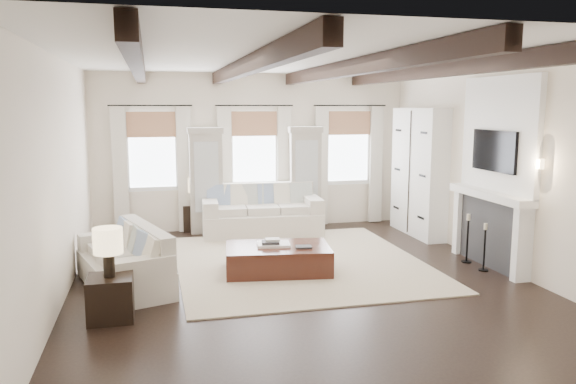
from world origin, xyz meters
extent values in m
plane|color=black|center=(0.00, 0.00, 0.00)|extent=(7.50, 7.50, 0.00)
cube|color=white|center=(0.00, 3.75, 1.60)|extent=(6.50, 0.04, 3.20)
cube|color=white|center=(0.00, -3.75, 1.60)|extent=(6.50, 0.04, 3.20)
cube|color=white|center=(-3.25, 0.00, 1.60)|extent=(0.04, 7.50, 3.20)
cube|color=white|center=(3.25, 0.00, 1.60)|extent=(0.04, 7.50, 3.20)
cube|color=white|center=(0.00, 0.00, 3.20)|extent=(6.50, 7.50, 0.04)
cube|color=black|center=(-2.20, 0.00, 3.08)|extent=(0.16, 7.40, 0.22)
cube|color=black|center=(-0.75, 0.00, 3.08)|extent=(0.16, 7.40, 0.22)
cube|color=black|center=(0.75, 0.00, 3.08)|extent=(0.16, 7.40, 0.22)
cube|color=black|center=(2.20, 0.00, 3.08)|extent=(0.16, 7.40, 0.22)
cube|color=white|center=(-2.05, 3.72, 1.65)|extent=(0.90, 0.03, 1.45)
cube|color=#A97351|center=(-2.05, 3.66, 2.18)|extent=(0.94, 0.04, 0.50)
cube|color=silver|center=(-2.67, 3.62, 1.27)|extent=(0.28, 0.08, 2.50)
cube|color=silver|center=(-1.43, 3.62, 1.27)|extent=(0.28, 0.08, 2.50)
cylinder|color=black|center=(-2.05, 3.61, 2.55)|extent=(1.60, 0.02, 0.02)
cube|color=white|center=(0.00, 3.72, 1.65)|extent=(0.90, 0.03, 1.45)
cube|color=#A97351|center=(0.00, 3.66, 2.18)|extent=(0.94, 0.04, 0.50)
cube|color=silver|center=(-0.62, 3.62, 1.27)|extent=(0.28, 0.08, 2.50)
cube|color=silver|center=(0.62, 3.62, 1.27)|extent=(0.28, 0.08, 2.50)
cylinder|color=black|center=(0.00, 3.61, 2.55)|extent=(1.60, 0.02, 0.02)
cube|color=white|center=(2.05, 3.72, 1.65)|extent=(0.90, 0.03, 1.45)
cube|color=#A97351|center=(2.05, 3.66, 2.18)|extent=(0.94, 0.04, 0.50)
cube|color=silver|center=(1.43, 3.62, 1.27)|extent=(0.28, 0.08, 2.50)
cube|color=silver|center=(2.67, 3.62, 1.27)|extent=(0.28, 0.08, 2.50)
cylinder|color=black|center=(2.05, 3.61, 2.55)|extent=(1.60, 0.02, 0.02)
cube|color=#ACA599|center=(-1.02, 3.53, 1.00)|extent=(0.64, 0.38, 2.00)
cube|color=#B2B7BA|center=(-1.02, 3.33, 1.15)|extent=(0.48, 0.02, 1.40)
cube|color=#ACA599|center=(-1.02, 3.53, 2.06)|extent=(0.70, 0.42, 0.12)
cube|color=#ACA599|center=(1.02, 3.53, 1.00)|extent=(0.64, 0.38, 2.00)
cube|color=#B2B7BA|center=(1.02, 3.33, 1.15)|extent=(0.48, 0.02, 1.40)
cube|color=#ACA599|center=(1.02, 3.53, 2.06)|extent=(0.70, 0.42, 0.12)
cube|color=#252528|center=(3.16, 0.00, 0.55)|extent=(0.18, 1.50, 1.10)
cube|color=black|center=(3.13, 0.00, 0.40)|extent=(0.10, 0.90, 0.70)
cube|color=white|center=(3.12, -0.82, 0.55)|extent=(0.26, 0.14, 1.10)
cube|color=white|center=(3.12, 0.82, 0.55)|extent=(0.26, 0.14, 1.10)
cube|color=white|center=(3.09, 0.00, 1.16)|extent=(0.32, 1.90, 0.12)
cube|color=white|center=(3.20, 0.00, 2.10)|extent=(0.10, 1.90, 1.80)
cube|color=black|center=(3.13, 0.00, 1.85)|extent=(0.07, 1.10, 0.64)
cylinder|color=#FFD899|center=(3.15, -1.05, 1.75)|extent=(0.10, 0.10, 0.14)
cube|color=silver|center=(3.05, 2.35, 1.25)|extent=(0.40, 1.70, 2.50)
cube|color=black|center=(2.84, 2.35, 1.25)|extent=(0.01, 0.02, 2.40)
cube|color=#BBAC91|center=(0.23, 0.91, 0.01)|extent=(3.92, 4.30, 0.02)
cube|color=beige|center=(0.02, 3.05, 0.22)|extent=(2.39, 1.19, 0.44)
cube|color=beige|center=(0.05, 3.45, 0.72)|extent=(2.23, 0.38, 0.55)
cube|color=beige|center=(-1.00, 3.11, 0.59)|extent=(0.35, 1.01, 0.29)
cube|color=beige|center=(1.04, 2.99, 0.59)|extent=(0.35, 1.01, 0.29)
cube|color=beige|center=(-0.62, 3.03, 0.52)|extent=(0.66, 0.70, 0.16)
cube|color=beige|center=(0.02, 2.99, 0.52)|extent=(0.66, 0.70, 0.16)
cube|color=beige|center=(0.66, 2.96, 0.52)|extent=(0.66, 0.70, 0.16)
cube|color=#7288AD|center=(-0.79, 3.32, 0.75)|extent=(0.48, 0.27, 0.48)
cube|color=silver|center=(-0.46, 3.30, 0.75)|extent=(0.48, 0.27, 0.48)
cube|color=beige|center=(-0.13, 3.28, 0.75)|extent=(0.48, 0.27, 0.48)
cube|color=#7288AD|center=(0.20, 3.26, 0.75)|extent=(0.48, 0.27, 0.48)
cube|color=silver|center=(0.53, 3.24, 0.75)|extent=(0.48, 0.27, 0.48)
cube|color=beige|center=(0.87, 3.22, 0.75)|extent=(0.48, 0.27, 0.48)
cube|color=beige|center=(-2.51, 0.30, 0.19)|extent=(1.46, 2.17, 0.38)
cube|color=beige|center=(-2.18, 0.40, 0.62)|extent=(0.77, 1.87, 0.47)
cube|color=beige|center=(-2.77, 1.13, 0.50)|extent=(0.89, 0.49, 0.25)
cube|color=beige|center=(-2.25, -0.53, 0.50)|extent=(0.89, 0.49, 0.25)
cube|color=beige|center=(-2.72, 0.80, 0.44)|extent=(0.70, 0.68, 0.13)
cube|color=beige|center=(-2.55, 0.28, 0.44)|extent=(0.70, 0.68, 0.13)
cube|color=beige|center=(-2.39, -0.24, 0.44)|extent=(0.70, 0.68, 0.13)
cube|color=#7288AD|center=(-2.55, 1.03, 0.64)|extent=(0.32, 0.44, 0.41)
cube|color=silver|center=(-2.44, 0.69, 0.64)|extent=(0.32, 0.44, 0.41)
cube|color=beige|center=(-2.33, 0.35, 0.64)|extent=(0.32, 0.44, 0.41)
cube|color=#7288AD|center=(-2.23, 0.01, 0.64)|extent=(0.32, 0.44, 0.41)
cube|color=silver|center=(-2.12, -0.33, 0.64)|extent=(0.32, 0.44, 0.41)
cube|color=black|center=(-0.23, 0.46, 0.21)|extent=(1.70, 1.19, 0.41)
cube|color=white|center=(-0.29, 0.52, 0.43)|extent=(0.55, 0.44, 0.04)
cube|color=#262628|center=(-0.34, 0.48, 0.47)|extent=(0.28, 0.23, 0.04)
cube|color=beige|center=(-0.30, 0.52, 0.51)|extent=(0.24, 0.20, 0.03)
cube|color=#262628|center=(0.12, 0.26, 0.43)|extent=(0.26, 0.21, 0.03)
cube|color=black|center=(-2.61, -0.94, 0.26)|extent=(0.53, 0.53, 0.53)
cylinder|color=black|center=(-2.61, -0.94, 0.67)|extent=(0.13, 0.13, 0.29)
cylinder|color=#F9D89E|center=(-2.61, -0.94, 0.97)|extent=(0.35, 0.35, 0.31)
cube|color=black|center=(-1.31, 3.73, 0.27)|extent=(0.36, 0.36, 0.54)
cylinder|color=black|center=(-1.31, 3.73, 0.68)|extent=(0.13, 0.13, 0.27)
cylinder|color=#F9D89E|center=(-1.31, 3.73, 0.96)|extent=(0.33, 0.33, 0.29)
cylinder|color=black|center=(2.90, -0.22, 0.01)|extent=(0.15, 0.15, 0.02)
cylinder|color=black|center=(2.90, -0.22, 0.33)|extent=(0.03, 0.03, 0.67)
cylinder|color=beige|center=(2.90, -0.22, 0.70)|extent=(0.06, 0.06, 0.10)
cylinder|color=black|center=(2.90, 0.27, 0.01)|extent=(0.16, 0.16, 0.02)
cylinder|color=black|center=(2.90, 0.27, 0.36)|extent=(0.03, 0.03, 0.71)
cylinder|color=beige|center=(2.90, 0.27, 0.76)|extent=(0.06, 0.06, 0.10)
camera|label=1|loc=(-2.07, -7.71, 2.55)|focal=35.00mm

